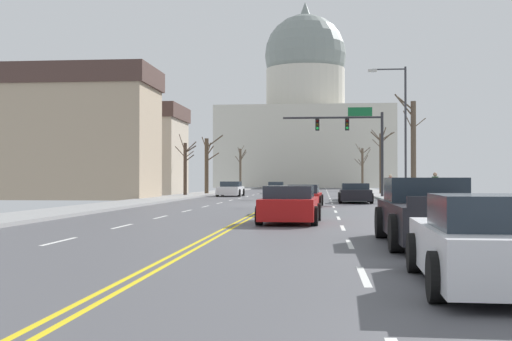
{
  "coord_description": "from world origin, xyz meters",
  "views": [
    {
      "loc": [
        2.85,
        -39.97,
        1.53
      ],
      "look_at": [
        -3.35,
        23.83,
        2.3
      ],
      "focal_mm": 47.4,
      "sensor_mm": 36.0,
      "label": 1
    }
  ],
  "objects_px": {
    "signal_gantry": "(354,133)",
    "bicycle_parked": "(422,196)",
    "street_lamp_right": "(401,122)",
    "sedan_near_04": "(290,205)",
    "sedan_oncoming_00": "(231,189)",
    "pedestrian_00": "(435,187)",
    "sedan_near_02": "(304,196)",
    "sedan_near_06": "(493,244)",
    "sedan_oncoming_01": "(276,188)",
    "sedan_near_00": "(355,192)",
    "pedestrian_01": "(390,185)",
    "pickup_truck_near_05": "(429,214)",
    "sedan_near_01": "(355,194)",
    "sedan_near_03": "(293,200)"
  },
  "relations": [
    {
      "from": "sedan_near_00",
      "to": "bicycle_parked",
      "type": "xyz_separation_m",
      "value": [
        3.54,
        -7.86,
        -0.07
      ]
    },
    {
      "from": "pickup_truck_near_05",
      "to": "sedan_near_06",
      "type": "height_order",
      "value": "pickup_truck_near_05"
    },
    {
      "from": "signal_gantry",
      "to": "sedan_near_00",
      "type": "relative_size",
      "value": 1.78
    },
    {
      "from": "sedan_near_00",
      "to": "bicycle_parked",
      "type": "bearing_deg",
      "value": -65.76
    },
    {
      "from": "sedan_near_04",
      "to": "bicycle_parked",
      "type": "relative_size",
      "value": 2.46
    },
    {
      "from": "sedan_oncoming_01",
      "to": "pedestrian_00",
      "type": "relative_size",
      "value": 2.46
    },
    {
      "from": "signal_gantry",
      "to": "sedan_near_02",
      "type": "distance_m",
      "value": 17.68
    },
    {
      "from": "sedan_near_03",
      "to": "sedan_oncoming_00",
      "type": "relative_size",
      "value": 1.03
    },
    {
      "from": "sedan_near_00",
      "to": "sedan_near_04",
      "type": "xyz_separation_m",
      "value": [
        -3.49,
        -25.54,
        0.05
      ]
    },
    {
      "from": "street_lamp_right",
      "to": "sedan_near_01",
      "type": "height_order",
      "value": "street_lamp_right"
    },
    {
      "from": "sedan_near_00",
      "to": "pedestrian_00",
      "type": "xyz_separation_m",
      "value": [
        3.52,
        -12.75,
        0.54
      ]
    },
    {
      "from": "sedan_near_00",
      "to": "sedan_near_06",
      "type": "bearing_deg",
      "value": -90.02
    },
    {
      "from": "sedan_oncoming_00",
      "to": "bicycle_parked",
      "type": "xyz_separation_m",
      "value": [
        13.8,
        -17.23,
        -0.11
      ]
    },
    {
      "from": "sedan_near_04",
      "to": "sedan_oncoming_00",
      "type": "height_order",
      "value": "sedan_near_04"
    },
    {
      "from": "signal_gantry",
      "to": "bicycle_parked",
      "type": "xyz_separation_m",
      "value": [
        3.37,
        -12.76,
        -4.64
      ]
    },
    {
      "from": "sedan_near_02",
      "to": "sedan_oncoming_01",
      "type": "relative_size",
      "value": 1.05
    },
    {
      "from": "sedan_near_02",
      "to": "pickup_truck_near_05",
      "type": "xyz_separation_m",
      "value": [
        3.45,
        -20.94,
        0.15
      ]
    },
    {
      "from": "sedan_near_01",
      "to": "sedan_oncoming_01",
      "type": "height_order",
      "value": "sedan_near_01"
    },
    {
      "from": "pickup_truck_near_05",
      "to": "sedan_near_06",
      "type": "bearing_deg",
      "value": -90.96
    },
    {
      "from": "signal_gantry",
      "to": "sedan_near_01",
      "type": "xyz_separation_m",
      "value": [
        -0.45,
        -10.54,
        -4.54
      ]
    },
    {
      "from": "street_lamp_right",
      "to": "pedestrian_00",
      "type": "bearing_deg",
      "value": -83.59
    },
    {
      "from": "pedestrian_01",
      "to": "sedan_oncoming_01",
      "type": "bearing_deg",
      "value": 113.64
    },
    {
      "from": "sedan_near_04",
      "to": "pedestrian_00",
      "type": "relative_size",
      "value": 2.53
    },
    {
      "from": "sedan_oncoming_00",
      "to": "pedestrian_00",
      "type": "bearing_deg",
      "value": -58.09
    },
    {
      "from": "street_lamp_right",
      "to": "pedestrian_00",
      "type": "distance_m",
      "value": 8.8
    },
    {
      "from": "sedan_near_06",
      "to": "street_lamp_right",
      "type": "bearing_deg",
      "value": 85.53
    },
    {
      "from": "street_lamp_right",
      "to": "sedan_near_02",
      "type": "xyz_separation_m",
      "value": [
        -6.0,
        -6.81,
        -4.62
      ]
    },
    {
      "from": "pickup_truck_near_05",
      "to": "sedan_oncoming_01",
      "type": "xyz_separation_m",
      "value": [
        -7.3,
        55.46,
        -0.14
      ]
    },
    {
      "from": "pedestrian_00",
      "to": "sedan_near_00",
      "type": "bearing_deg",
      "value": 105.42
    },
    {
      "from": "signal_gantry",
      "to": "sedan_oncoming_01",
      "type": "height_order",
      "value": "signal_gantry"
    },
    {
      "from": "sedan_near_01",
      "to": "pedestrian_01",
      "type": "height_order",
      "value": "pedestrian_01"
    },
    {
      "from": "signal_gantry",
      "to": "bicycle_parked",
      "type": "distance_m",
      "value": 13.99
    },
    {
      "from": "sedan_near_01",
      "to": "sedan_oncoming_00",
      "type": "xyz_separation_m",
      "value": [
        -9.98,
        15.0,
        0.01
      ]
    },
    {
      "from": "sedan_oncoming_01",
      "to": "pedestrian_00",
      "type": "height_order",
      "value": "pedestrian_00"
    },
    {
      "from": "sedan_near_04",
      "to": "sedan_oncoming_01",
      "type": "height_order",
      "value": "sedan_near_04"
    },
    {
      "from": "sedan_oncoming_00",
      "to": "pedestrian_00",
      "type": "relative_size",
      "value": 2.65
    },
    {
      "from": "sedan_near_00",
      "to": "pickup_truck_near_05",
      "type": "relative_size",
      "value": 0.77
    },
    {
      "from": "sedan_near_04",
      "to": "sedan_oncoming_00",
      "type": "xyz_separation_m",
      "value": [
        -6.77,
        34.91,
        -0.01
      ]
    },
    {
      "from": "sedan_near_02",
      "to": "street_lamp_right",
      "type": "bearing_deg",
      "value": 48.63
    },
    {
      "from": "sedan_near_06",
      "to": "bicycle_parked",
      "type": "bearing_deg",
      "value": 83.5
    },
    {
      "from": "sedan_near_03",
      "to": "sedan_near_02",
      "type": "bearing_deg",
      "value": 87.67
    },
    {
      "from": "sedan_near_02",
      "to": "pickup_truck_near_05",
      "type": "bearing_deg",
      "value": -80.66
    },
    {
      "from": "sedan_oncoming_00",
      "to": "pedestrian_01",
      "type": "bearing_deg",
      "value": -34.84
    },
    {
      "from": "signal_gantry",
      "to": "sedan_near_04",
      "type": "bearing_deg",
      "value": -96.85
    },
    {
      "from": "pickup_truck_near_05",
      "to": "street_lamp_right",
      "type": "bearing_deg",
      "value": 84.74
    },
    {
      "from": "signal_gantry",
      "to": "pedestrian_00",
      "type": "bearing_deg",
      "value": -79.26
    },
    {
      "from": "sedan_near_06",
      "to": "bicycle_parked",
      "type": "xyz_separation_m",
      "value": [
        3.55,
        31.2,
        -0.12
      ]
    },
    {
      "from": "sedan_near_02",
      "to": "sedan_near_06",
      "type": "xyz_separation_m",
      "value": [
        3.34,
        -27.24,
        0.05
      ]
    },
    {
      "from": "street_lamp_right",
      "to": "bicycle_parked",
      "type": "bearing_deg",
      "value": -72.66
    },
    {
      "from": "sedan_near_04",
      "to": "pedestrian_01",
      "type": "distance_m",
      "value": 26.7
    }
  ]
}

